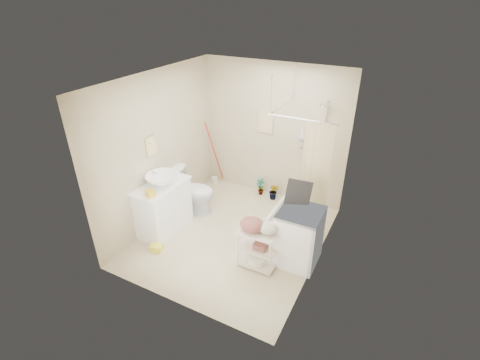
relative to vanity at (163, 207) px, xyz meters
The scene contains 23 objects.
floor 1.29m from the vanity, 16.56° to the left, with size 3.20×3.20×0.00m, color beige.
ceiling 2.48m from the vanity, 16.56° to the left, with size 2.80×3.20×0.04m, color silver.
wall_back 2.42m from the vanity, 59.19° to the left, with size 2.80×0.04×2.60m, color #C1B696.
wall_front 1.92m from the vanity, 47.25° to the right, with size 2.80×0.04×2.60m, color #C1B696.
wall_left 0.96m from the vanity, 124.82° to the left, with size 0.04×3.20×2.60m, color #C1B696.
wall_right 2.72m from the vanity, ahead, with size 0.04×3.20×2.60m, color #C1B696.
vanity is the anchor object (origin of this frame).
sink 0.53m from the vanity, 18.56° to the left, with size 0.53×0.53×0.18m, color white.
counter_basket 0.60m from the vanity, 74.86° to the right, with size 0.16×0.12×0.09m, color gold.
floor_basket 0.69m from the vanity, 65.52° to the right, with size 0.27×0.21×0.15m, color yellow.
toilet 0.71m from the vanity, 80.23° to the left, with size 0.47×0.83×0.85m, color silver.
mop 1.79m from the vanity, 92.35° to the left, with size 0.13×0.13×1.39m, color #AC2719, non-canonical shape.
potted_plant_a 2.07m from the vanity, 60.95° to the left, with size 0.18×0.12×0.35m, color #95572E.
potted_plant_b 2.19m from the vanity, 53.02° to the left, with size 0.19×0.16×0.35m, color brown.
hanging_towel 2.42m from the vanity, 62.32° to the left, with size 0.28×0.03×0.42m, color beige.
towel_ring 1.07m from the vanity, 146.61° to the left, with size 0.04×0.22×0.34m, color #E7D984, non-canonical shape.
tp_holder 0.53m from the vanity, 116.85° to the left, with size 0.08×0.12×0.14m, color white, non-canonical shape.
shower 2.52m from the vanity, 34.76° to the left, with size 1.10×1.10×2.10m, color white, non-canonical shape.
shampoo_bottle_a 2.75m from the vanity, 47.14° to the left, with size 0.08×0.08×0.22m, color silver.
shampoo_bottle_b 2.83m from the vanity, 44.72° to the left, with size 0.07×0.07×0.16m, color #41559A.
washing_machine 2.32m from the vanity, ahead, with size 0.61×0.63×0.89m, color white.
laundry_rack 1.82m from the vanity, ahead, with size 0.55×0.32×0.75m, color beige, non-canonical shape.
ironing_board 2.20m from the vanity, ahead, with size 0.36×0.11×1.29m, color black, non-canonical shape.
Camera 1 is at (2.25, -4.11, 3.66)m, focal length 26.00 mm.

